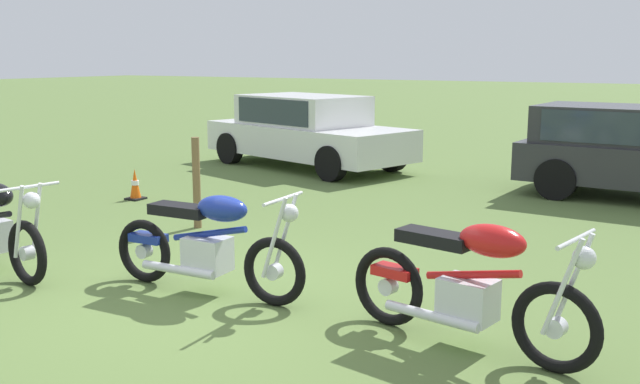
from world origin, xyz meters
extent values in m
plane|color=#567038|center=(0.00, 0.00, 0.00)|extent=(120.00, 120.00, 0.00)
torus|color=black|center=(-1.73, -0.46, 0.32)|extent=(0.65, 0.20, 0.64)
cylinder|color=silver|center=(-1.73, -0.46, 0.32)|extent=(0.16, 0.12, 0.14)
cylinder|color=silver|center=(-1.65, -0.38, 0.65)|extent=(0.27, 0.08, 0.73)
cylinder|color=silver|center=(-1.69, -0.56, 0.65)|extent=(0.27, 0.08, 0.73)
cylinder|color=silver|center=(-1.63, -0.47, 0.98)|extent=(0.14, 0.64, 0.03)
sphere|color=silver|center=(-1.57, -0.48, 0.86)|extent=(0.19, 0.19, 0.16)
torus|color=black|center=(0.66, 0.24, 0.31)|extent=(0.63, 0.11, 0.63)
torus|color=black|center=(-0.82, 0.18, 0.31)|extent=(0.63, 0.11, 0.63)
cylinder|color=silver|center=(0.66, 0.24, 0.31)|extent=(0.14, 0.11, 0.14)
cylinder|color=silver|center=(-0.82, 0.18, 0.31)|extent=(0.14, 0.11, 0.14)
cylinder|color=silver|center=(0.72, 0.34, 0.65)|extent=(0.27, 0.05, 0.74)
cylinder|color=silver|center=(0.73, 0.16, 0.65)|extent=(0.27, 0.05, 0.74)
cube|color=silver|center=(-0.06, 0.21, 0.38)|extent=(0.41, 0.32, 0.32)
cylinder|color=navy|center=(-0.03, 0.22, 0.58)|extent=(0.81, 0.09, 0.23)
ellipsoid|color=navy|center=(0.12, 0.22, 0.83)|extent=(0.53, 0.28, 0.24)
cube|color=black|center=(-0.36, 0.20, 0.77)|extent=(0.61, 0.26, 0.10)
cube|color=navy|center=(-0.76, 0.19, 0.45)|extent=(0.37, 0.19, 0.08)
cylinder|color=silver|center=(0.76, 0.25, 0.98)|extent=(0.06, 0.64, 0.03)
sphere|color=silver|center=(0.82, 0.25, 0.86)|extent=(0.17, 0.17, 0.16)
cylinder|color=silver|center=(-0.27, 0.05, 0.24)|extent=(0.80, 0.11, 0.08)
torus|color=black|center=(3.13, 0.07, 0.33)|extent=(0.66, 0.21, 0.66)
torus|color=black|center=(1.73, 0.32, 0.33)|extent=(0.66, 0.21, 0.66)
cylinder|color=silver|center=(3.13, 0.07, 0.33)|extent=(0.16, 0.12, 0.14)
cylinder|color=silver|center=(1.73, 0.32, 0.33)|extent=(0.16, 0.12, 0.14)
cylinder|color=silver|center=(3.20, 0.15, 0.65)|extent=(0.27, 0.08, 0.73)
cylinder|color=silver|center=(3.17, -0.03, 0.65)|extent=(0.27, 0.08, 0.73)
cube|color=silver|center=(2.45, 0.19, 0.38)|extent=(0.45, 0.37, 0.32)
cylinder|color=red|center=(2.48, 0.19, 0.58)|extent=(0.77, 0.20, 0.22)
ellipsoid|color=red|center=(2.63, 0.16, 0.87)|extent=(0.56, 0.35, 0.24)
cube|color=black|center=(2.15, 0.25, 0.81)|extent=(0.63, 0.34, 0.10)
cube|color=red|center=(1.79, 0.31, 0.47)|extent=(0.39, 0.24, 0.08)
cylinder|color=silver|center=(3.23, 0.05, 0.98)|extent=(0.15, 0.64, 0.03)
sphere|color=silver|center=(3.28, 0.04, 0.86)|extent=(0.19, 0.19, 0.16)
cylinder|color=silver|center=(2.20, 0.07, 0.24)|extent=(0.80, 0.22, 0.08)
cube|color=silver|center=(-3.29, 7.43, 0.55)|extent=(4.73, 2.95, 0.60)
cube|color=silver|center=(-3.43, 7.47, 1.13)|extent=(2.78, 2.22, 0.60)
cube|color=#2D3842|center=(-3.43, 7.47, 1.15)|extent=(2.44, 2.15, 0.48)
cylinder|color=black|center=(-1.61, 7.79, 0.32)|extent=(0.68, 0.39, 0.64)
cylinder|color=black|center=(-2.08, 6.21, 0.32)|extent=(0.68, 0.39, 0.64)
cylinder|color=black|center=(-4.49, 8.65, 0.32)|extent=(0.68, 0.39, 0.64)
cylinder|color=black|center=(-4.96, 7.07, 0.32)|extent=(0.68, 0.39, 0.64)
cube|color=#2D2D33|center=(2.71, 7.23, 1.13)|extent=(2.90, 1.74, 0.60)
cube|color=#2D3842|center=(2.71, 7.23, 1.15)|extent=(2.49, 1.75, 0.48)
cylinder|color=black|center=(1.86, 8.10, 0.32)|extent=(0.65, 0.26, 0.64)
cylinder|color=black|center=(1.76, 6.49, 0.32)|extent=(0.65, 0.26, 0.64)
cylinder|color=brown|center=(-1.85, 2.24, 0.59)|extent=(0.10, 0.10, 1.18)
cone|color=#EA590F|center=(-3.90, 3.23, 0.24)|extent=(0.18, 0.18, 0.48)
cube|color=black|center=(-3.90, 3.23, 0.01)|extent=(0.25, 0.25, 0.03)
cylinder|color=white|center=(-3.90, 3.23, 0.26)|extent=(0.12, 0.12, 0.07)
camera|label=1|loc=(4.08, -4.87, 2.18)|focal=40.50mm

